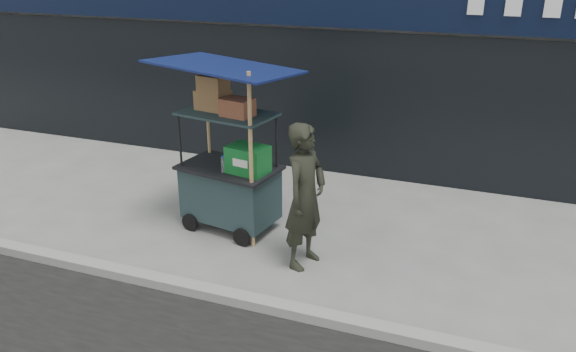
% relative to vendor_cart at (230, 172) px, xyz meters
% --- Properties ---
extents(ground, '(80.00, 80.00, 0.00)m').
position_rel_vendor_cart_xyz_m(ground, '(0.58, -1.42, -0.82)').
color(ground, slate).
rests_on(ground, ground).
extents(curb, '(80.00, 0.18, 0.12)m').
position_rel_vendor_cart_xyz_m(curb, '(0.58, -1.62, -0.76)').
color(curb, gray).
rests_on(curb, ground).
extents(vendor_cart, '(1.91, 1.50, 2.34)m').
position_rel_vendor_cart_xyz_m(vendor_cart, '(0.00, 0.00, 0.00)').
color(vendor_cart, black).
rests_on(vendor_cart, ground).
extents(vendor_man, '(0.58, 0.74, 1.80)m').
position_rel_vendor_cart_xyz_m(vendor_man, '(1.25, -0.56, 0.08)').
color(vendor_man, black).
rests_on(vendor_man, ground).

